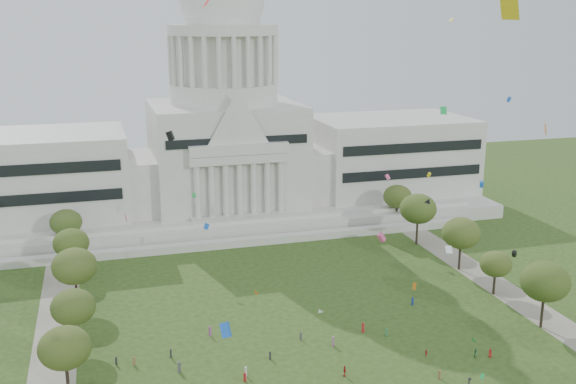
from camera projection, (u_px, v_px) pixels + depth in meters
name	position (u px, v px, depth m)	size (l,w,h in m)	color
capitol	(226.00, 143.00, 205.19)	(160.00, 64.50, 91.30)	beige
path_left	(53.00, 361.00, 120.18)	(8.00, 160.00, 0.04)	gray
path_right	(519.00, 300.00, 145.99)	(8.00, 160.00, 0.04)	gray
row_tree_l_2	(65.00, 348.00, 107.03)	(8.42, 8.42, 11.97)	black
row_tree_r_2	(545.00, 282.00, 130.85)	(9.55, 9.55, 13.58)	black
row_tree_l_3	(73.00, 307.00, 122.81)	(8.12, 8.12, 11.55)	black
row_tree_r_3	(496.00, 264.00, 147.42)	(7.01, 7.01, 9.98)	black
row_tree_l_4	(74.00, 266.00, 139.71)	(9.29, 9.29, 13.21)	black
row_tree_r_4	(461.00, 233.00, 161.42)	(9.19, 9.19, 13.06)	black
row_tree_l_5	(71.00, 243.00, 156.94)	(8.33, 8.33, 11.85)	black
row_tree_r_5	(418.00, 209.00, 179.65)	(9.82, 9.82, 13.96)	black
row_tree_l_6	(66.00, 222.00, 173.39)	(8.19, 8.19, 11.64)	black
row_tree_r_6	(398.00, 197.00, 197.35)	(8.42, 8.42, 11.97)	black
person_0	(490.00, 353.00, 121.35)	(0.78, 0.51, 1.61)	#B21E1E
person_2	(476.00, 353.00, 121.34)	(0.77, 0.47, 1.58)	#33723F
person_4	(345.00, 371.00, 114.86)	(1.14, 0.62, 1.95)	#B21E1E
person_9	(469.00, 382.00, 111.50)	(1.12, 0.58, 1.73)	#26262B
person_10	(426.00, 353.00, 121.69)	(0.80, 0.43, 1.36)	#B21E1E
distant_crowd	(265.00, 372.00, 114.57)	(63.06, 38.83, 1.95)	#B21E1E
kite_swarm	(360.00, 209.00, 107.96)	(83.22, 107.91, 66.31)	yellow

